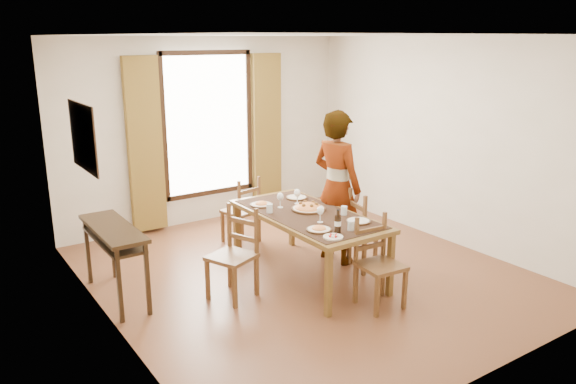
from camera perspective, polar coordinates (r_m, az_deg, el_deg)
ground at (r=6.67m, az=1.82°, el=-8.23°), size 5.00×5.00×0.00m
room_shell at (r=6.31m, az=1.21°, el=5.08°), size 4.60×5.10×2.74m
console_table at (r=6.09m, az=-17.32°, el=-4.40°), size 0.38×1.20×0.80m
dining_table at (r=6.37m, az=2.01°, el=-2.72°), size 0.95×1.96×0.76m
chair_west at (r=5.97m, az=-5.52°, el=-6.54°), size 0.56×0.56×0.97m
chair_north at (r=7.51m, az=-4.69°, el=-2.07°), size 0.48×0.48×0.91m
chair_south at (r=5.83m, az=9.20°, el=-7.38°), size 0.44×0.44×0.93m
chair_east at (r=6.72m, az=8.14°, el=-4.09°), size 0.51×0.51×0.96m
man at (r=6.79m, az=4.99°, el=0.50°), size 0.85×0.71×1.87m
plate_sw at (r=5.79m, az=3.16°, el=-3.67°), size 0.27×0.27×0.05m
plate_se at (r=6.09m, az=7.15°, el=-2.80°), size 0.27×0.27×0.05m
plate_nw at (r=6.64m, az=-2.71°, el=-1.16°), size 0.27×0.27×0.05m
plate_ne at (r=6.93m, az=0.87°, el=-0.43°), size 0.27×0.27×0.05m
pasta_platter at (r=6.46m, az=2.09°, el=-1.42°), size 0.40×0.40×0.10m
caprese_plate at (r=5.60m, az=4.61°, el=-4.46°), size 0.20×0.20×0.04m
wine_glass_a at (r=6.02m, az=3.30°, el=-2.29°), size 0.08×0.08×0.18m
wine_glass_b at (r=6.68m, az=0.95°, el=-0.46°), size 0.08×0.08×0.18m
wine_glass_c at (r=6.53m, az=-0.79°, el=-0.83°), size 0.08×0.08×0.18m
tumbler_a at (r=6.31m, az=5.71°, el=-1.89°), size 0.07×0.07×0.10m
tumbler_b at (r=6.36m, az=-1.88°, el=-1.68°), size 0.07×0.07×0.10m
tumbler_c at (r=5.82m, az=6.42°, el=-3.40°), size 0.07×0.07×0.10m
wine_bottle at (r=5.71m, az=5.09°, el=-2.96°), size 0.07×0.07×0.25m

